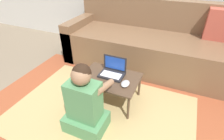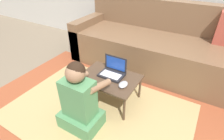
{
  "view_description": "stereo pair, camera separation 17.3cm",
  "coord_description": "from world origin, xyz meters",
  "px_view_note": "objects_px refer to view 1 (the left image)",
  "views": [
    {
      "loc": [
        0.58,
        -1.15,
        1.29
      ],
      "look_at": [
        -0.0,
        0.18,
        0.35
      ],
      "focal_mm": 28.0,
      "sensor_mm": 36.0,
      "label": 1
    },
    {
      "loc": [
        0.73,
        -1.07,
        1.29
      ],
      "look_at": [
        -0.0,
        0.18,
        0.35
      ],
      "focal_mm": 28.0,
      "sensor_mm": 36.0,
      "label": 2
    }
  ],
  "objects_px": {
    "computer_mouse": "(125,84)",
    "laptop_desk": "(110,80)",
    "couch": "(153,45)",
    "laptop": "(112,72)",
    "person_seated": "(85,104)"
  },
  "relations": [
    {
      "from": "laptop_desk",
      "to": "computer_mouse",
      "type": "xyz_separation_m",
      "value": [
        0.18,
        -0.05,
        0.05
      ]
    },
    {
      "from": "couch",
      "to": "laptop",
      "type": "xyz_separation_m",
      "value": [
        -0.22,
        -0.86,
        0.03
      ]
    },
    {
      "from": "laptop_desk",
      "to": "laptop",
      "type": "bearing_deg",
      "value": 88.47
    },
    {
      "from": "couch",
      "to": "laptop_desk",
      "type": "bearing_deg",
      "value": -103.69
    },
    {
      "from": "couch",
      "to": "computer_mouse",
      "type": "relative_size",
      "value": 20.43
    },
    {
      "from": "couch",
      "to": "laptop",
      "type": "distance_m",
      "value": 0.89
    },
    {
      "from": "laptop_desk",
      "to": "computer_mouse",
      "type": "distance_m",
      "value": 0.2
    },
    {
      "from": "laptop_desk",
      "to": "person_seated",
      "type": "relative_size",
      "value": 0.88
    },
    {
      "from": "laptop_desk",
      "to": "computer_mouse",
      "type": "relative_size",
      "value": 5.17
    },
    {
      "from": "laptop_desk",
      "to": "person_seated",
      "type": "height_order",
      "value": "person_seated"
    },
    {
      "from": "couch",
      "to": "person_seated",
      "type": "height_order",
      "value": "couch"
    },
    {
      "from": "laptop_desk",
      "to": "couch",
      "type": "bearing_deg",
      "value": 76.31
    },
    {
      "from": "computer_mouse",
      "to": "laptop_desk",
      "type": "bearing_deg",
      "value": 163.92
    },
    {
      "from": "couch",
      "to": "laptop_desk",
      "type": "distance_m",
      "value": 0.95
    },
    {
      "from": "computer_mouse",
      "to": "couch",
      "type": "bearing_deg",
      "value": 87.53
    }
  ]
}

